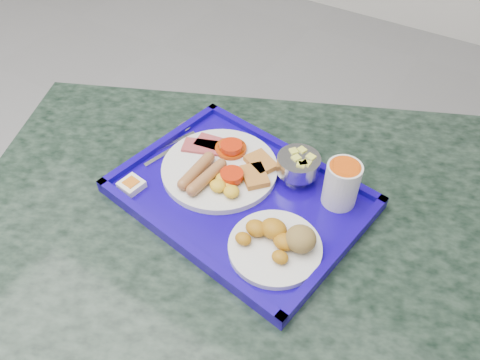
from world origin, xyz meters
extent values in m
cylinder|color=gray|center=(0.74, 0.67, 0.01)|extent=(0.53, 0.53, 0.03)
cylinder|color=gray|center=(0.74, 0.67, 0.35)|extent=(0.10, 0.10, 0.64)
cube|color=black|center=(0.74, 0.67, 0.69)|extent=(1.34, 1.15, 0.04)
cube|color=#13038F|center=(0.71, 0.68, 0.71)|extent=(0.52, 0.42, 0.02)
cube|color=#13038F|center=(0.74, 0.85, 0.73)|extent=(0.47, 0.09, 0.01)
cube|color=#13038F|center=(0.69, 0.52, 0.73)|extent=(0.47, 0.09, 0.01)
cube|color=#13038F|center=(0.94, 0.65, 0.73)|extent=(0.07, 0.35, 0.01)
cube|color=#13038F|center=(0.49, 0.72, 0.73)|extent=(0.07, 0.35, 0.01)
cylinder|color=silver|center=(0.64, 0.71, 0.73)|extent=(0.24, 0.24, 0.01)
cube|color=#B6484E|center=(0.59, 0.77, 0.74)|extent=(0.09, 0.06, 0.01)
cube|color=#B6484E|center=(0.58, 0.74, 0.74)|extent=(0.09, 0.07, 0.01)
cylinder|color=#A93707|center=(0.63, 0.77, 0.74)|extent=(0.07, 0.07, 0.01)
sphere|color=#A93707|center=(0.62, 0.78, 0.74)|extent=(0.01, 0.01, 0.01)
sphere|color=#A93707|center=(0.62, 0.76, 0.74)|extent=(0.01, 0.01, 0.01)
sphere|color=#A93707|center=(0.62, 0.75, 0.74)|extent=(0.01, 0.01, 0.01)
sphere|color=#A93707|center=(0.63, 0.79, 0.74)|extent=(0.01, 0.01, 0.01)
sphere|color=#A93707|center=(0.66, 0.77, 0.74)|extent=(0.01, 0.01, 0.01)
sphere|color=#A93707|center=(0.63, 0.79, 0.74)|extent=(0.01, 0.01, 0.01)
sphere|color=#A93707|center=(0.65, 0.79, 0.74)|extent=(0.01, 0.01, 0.01)
sphere|color=#A93707|center=(0.63, 0.76, 0.74)|extent=(0.01, 0.01, 0.01)
sphere|color=#A93707|center=(0.66, 0.77, 0.74)|extent=(0.01, 0.01, 0.01)
sphere|color=#A93707|center=(0.62, 0.77, 0.74)|extent=(0.01, 0.01, 0.01)
sphere|color=#A93707|center=(0.63, 0.76, 0.74)|extent=(0.01, 0.01, 0.01)
sphere|color=#A93707|center=(0.61, 0.76, 0.74)|extent=(0.01, 0.01, 0.01)
sphere|color=#A93707|center=(0.62, 0.76, 0.74)|extent=(0.01, 0.01, 0.01)
cube|color=#CB7D32|center=(0.71, 0.76, 0.74)|extent=(0.08, 0.07, 0.01)
cube|color=#CB7D32|center=(0.72, 0.72, 0.74)|extent=(0.08, 0.08, 0.01)
cylinder|color=brown|center=(0.62, 0.67, 0.75)|extent=(0.03, 0.09, 0.02)
cylinder|color=brown|center=(0.65, 0.67, 0.75)|extent=(0.03, 0.09, 0.02)
ellipsoid|color=gold|center=(0.69, 0.70, 0.74)|extent=(0.02, 0.02, 0.01)
ellipsoid|color=gold|center=(0.68, 0.66, 0.74)|extent=(0.03, 0.03, 0.02)
ellipsoid|color=gold|center=(0.69, 0.67, 0.74)|extent=(0.02, 0.02, 0.01)
ellipsoid|color=gold|center=(0.67, 0.68, 0.74)|extent=(0.03, 0.03, 0.02)
ellipsoid|color=gold|center=(0.67, 0.66, 0.74)|extent=(0.02, 0.02, 0.01)
ellipsoid|color=gold|center=(0.70, 0.70, 0.74)|extent=(0.03, 0.03, 0.02)
ellipsoid|color=gold|center=(0.69, 0.67, 0.74)|extent=(0.02, 0.02, 0.01)
ellipsoid|color=gold|center=(0.71, 0.66, 0.74)|extent=(0.03, 0.03, 0.02)
ellipsoid|color=gold|center=(0.68, 0.71, 0.74)|extent=(0.02, 0.02, 0.01)
cylinder|color=#AB1804|center=(0.64, 0.77, 0.75)|extent=(0.05, 0.05, 0.01)
cylinder|color=#AB1804|center=(0.69, 0.69, 0.75)|extent=(0.05, 0.05, 0.01)
cylinder|color=silver|center=(0.84, 0.60, 0.73)|extent=(0.17, 0.17, 0.01)
ellipsoid|color=#AF7014|center=(0.86, 0.57, 0.74)|extent=(0.03, 0.03, 0.02)
ellipsoid|color=#AF7014|center=(0.85, 0.61, 0.75)|extent=(0.04, 0.03, 0.03)
ellipsoid|color=#AF7014|center=(0.82, 0.62, 0.75)|extent=(0.05, 0.04, 0.03)
ellipsoid|color=#AF7014|center=(0.80, 0.61, 0.75)|extent=(0.04, 0.03, 0.03)
ellipsoid|color=#AF7014|center=(0.79, 0.57, 0.74)|extent=(0.03, 0.03, 0.02)
ellipsoid|color=olive|center=(0.88, 0.62, 0.75)|extent=(0.06, 0.06, 0.04)
cylinder|color=#AEAEB0|center=(0.79, 0.78, 0.72)|extent=(0.05, 0.05, 0.01)
cylinder|color=#AEAEB0|center=(0.79, 0.78, 0.74)|extent=(0.02, 0.02, 0.02)
cylinder|color=#AEAEB0|center=(0.79, 0.78, 0.76)|extent=(0.09, 0.09, 0.03)
cube|color=#E8EE5A|center=(0.79, 0.78, 0.78)|extent=(0.02, 0.02, 0.01)
cube|color=#E8EE5A|center=(0.80, 0.77, 0.78)|extent=(0.02, 0.02, 0.01)
cube|color=#E8EE5A|center=(0.80, 0.77, 0.78)|extent=(0.02, 0.02, 0.01)
cube|color=#E8EE5A|center=(0.77, 0.79, 0.78)|extent=(0.02, 0.02, 0.01)
cube|color=#E8EE5A|center=(0.78, 0.81, 0.78)|extent=(0.02, 0.02, 0.01)
cube|color=#E8EE5A|center=(0.81, 0.80, 0.78)|extent=(0.02, 0.02, 0.01)
cube|color=#E8EE5A|center=(0.81, 0.78, 0.78)|extent=(0.02, 0.01, 0.01)
cylinder|color=silver|center=(0.89, 0.77, 0.77)|extent=(0.07, 0.07, 0.09)
cylinder|color=#DB4D0C|center=(0.89, 0.77, 0.81)|extent=(0.06, 0.06, 0.01)
cube|color=#AEAEB0|center=(0.51, 0.71, 0.72)|extent=(0.04, 0.13, 0.00)
ellipsoid|color=#AEAEB0|center=(0.49, 0.79, 0.73)|extent=(0.04, 0.05, 0.01)
cube|color=#AEAEB0|center=(0.50, 0.71, 0.72)|extent=(0.07, 0.15, 0.00)
cube|color=white|center=(0.52, 0.58, 0.73)|extent=(0.05, 0.05, 0.02)
cube|color=orange|center=(0.52, 0.58, 0.74)|extent=(0.03, 0.03, 0.00)
camera|label=1|loc=(1.05, 0.14, 1.41)|focal=35.00mm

